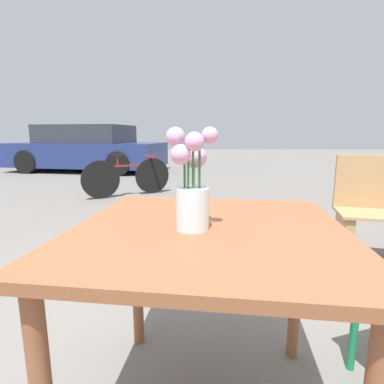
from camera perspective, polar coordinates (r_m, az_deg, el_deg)
table_front at (r=0.99m, az=3.08°, el=-12.20°), size 0.90×0.90×0.72m
flower_vase at (r=0.90m, az=-0.14°, el=0.44°), size 0.16×0.15×0.31m
bicycle at (r=5.05m, az=-12.13°, el=2.89°), size 1.25×0.86×0.70m
parked_car at (r=8.89m, az=-19.27°, el=7.70°), size 4.32×2.29×1.25m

